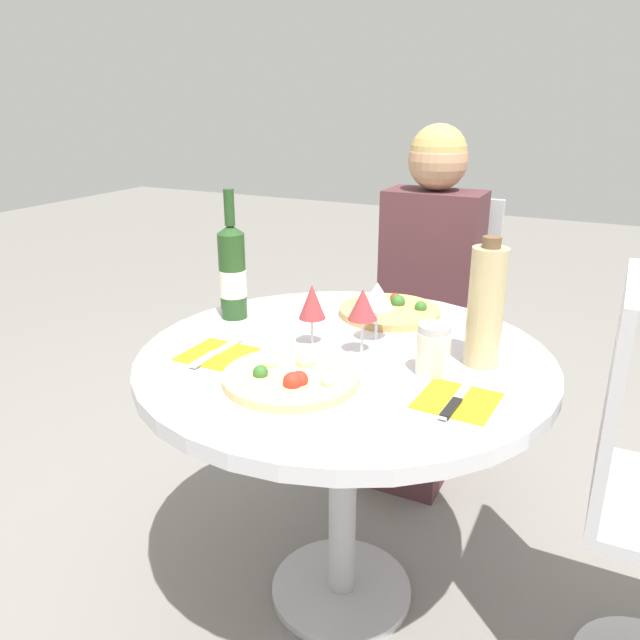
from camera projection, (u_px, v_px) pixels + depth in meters
name	position (u px, v px, depth m)	size (l,w,h in m)	color
ground_plane	(341.00, 592.00, 1.73)	(12.00, 12.00, 0.00)	gray
dining_table	(344.00, 393.00, 1.52)	(0.98, 0.98, 0.72)	#B2B2B7
chair_behind_diner	(432.00, 333.00, 2.30)	(0.39, 0.39, 0.96)	silver
seated_diner	(422.00, 321.00, 2.15)	(0.33, 0.40, 1.21)	#512D33
pizza_large	(291.00, 377.00, 1.33)	(0.29, 0.29, 0.05)	#E5C17F
pizza_small_far	(389.00, 311.00, 1.73)	(0.28, 0.28, 0.05)	tan
wine_bottle	(232.00, 272.00, 1.68)	(0.07, 0.07, 0.35)	#23471E
tall_carafe	(486.00, 306.00, 1.38)	(0.08, 0.08, 0.29)	tan
sugar_shaker	(433.00, 350.00, 1.35)	(0.07, 0.07, 0.11)	silver
wine_glass_front_left	(312.00, 303.00, 1.50)	(0.07, 0.07, 0.15)	silver
wine_glass_back_right	(377.00, 296.00, 1.52)	(0.08, 0.08, 0.15)	silver
wine_glass_front_right	(363.00, 306.00, 1.44)	(0.07, 0.07, 0.16)	silver
place_setting_left	(216.00, 354.00, 1.47)	(0.15, 0.19, 0.01)	gold
place_setting_right	(457.00, 401.00, 1.25)	(0.16, 0.19, 0.01)	gold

